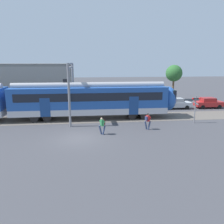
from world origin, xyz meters
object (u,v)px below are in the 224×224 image
at_px(commuter_train, 15,101).
at_px(pedestrian_green, 102,124).
at_px(pedestrian_red, 148,120).
at_px(parked_car_red, 208,103).
at_px(parked_car_silver, 176,103).
at_px(crossing_signal, 195,105).

xyz_separation_m(commuter_train, pedestrian_green, (9.54, -6.14, -1.26)).
bearing_deg(pedestrian_red, parked_car_red, 38.35).
bearing_deg(parked_car_red, pedestrian_red, -141.65).
relative_size(pedestrian_red, parked_car_silver, 0.42).
bearing_deg(parked_car_red, pedestrian_green, -147.68).
bearing_deg(pedestrian_red, pedestrian_green, -167.17).
xyz_separation_m(pedestrian_green, pedestrian_red, (4.59, 1.05, 0.00)).
distance_m(pedestrian_red, parked_car_silver, 11.61).
xyz_separation_m(parked_car_silver, parked_car_red, (4.86, -0.07, 0.00)).
height_order(pedestrian_green, parked_car_silver, pedestrian_green).
distance_m(pedestrian_green, pedestrian_red, 4.71).
bearing_deg(crossing_signal, parked_car_silver, 82.05).
relative_size(pedestrian_green, pedestrian_red, 1.00).
height_order(commuter_train, pedestrian_green, commuter_train).
bearing_deg(parked_car_red, parked_car_silver, 179.23).
relative_size(pedestrian_green, crossing_signal, 0.56).
bearing_deg(crossing_signal, pedestrian_green, -164.84).
distance_m(commuter_train, parked_car_red, 26.24).
bearing_deg(pedestrian_red, parked_car_silver, 53.67).
xyz_separation_m(pedestrian_green, parked_car_red, (16.33, 10.33, -0.21)).
bearing_deg(pedestrian_red, commuter_train, 160.19).
height_order(parked_car_red, crossing_signal, crossing_signal).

